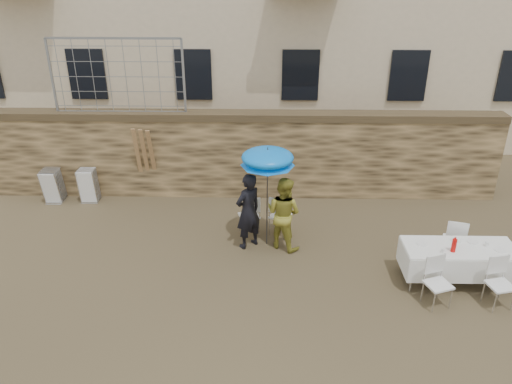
{
  "coord_description": "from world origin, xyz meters",
  "views": [
    {
      "loc": [
        0.6,
        -6.95,
        5.81
      ],
      "look_at": [
        0.4,
        2.2,
        1.4
      ],
      "focal_mm": 35.0,
      "sensor_mm": 36.0,
      "label": 1
    }
  ],
  "objects_px": {
    "umbrella": "(268,160)",
    "table_chair_front_left": "(439,283)",
    "table_chair_front_right": "(501,284)",
    "woman_dress": "(283,213)",
    "banquet_table": "(460,249)",
    "couple_chair_right": "(280,215)",
    "chair_stack_right": "(91,182)",
    "man_suit": "(248,211)",
    "chair_stack_left": "(56,182)",
    "soda_bottle": "(454,245)",
    "table_chair_back": "(454,239)",
    "couple_chair_left": "(249,214)"
  },
  "relations": [
    {
      "from": "woman_dress",
      "to": "couple_chair_left",
      "type": "relative_size",
      "value": 1.7
    },
    {
      "from": "soda_bottle",
      "to": "table_chair_front_left",
      "type": "distance_m",
      "value": 0.84
    },
    {
      "from": "man_suit",
      "to": "couple_chair_left",
      "type": "relative_size",
      "value": 1.79
    },
    {
      "from": "chair_stack_right",
      "to": "table_chair_back",
      "type": "bearing_deg",
      "value": -17.48
    },
    {
      "from": "chair_stack_left",
      "to": "banquet_table",
      "type": "bearing_deg",
      "value": -20.73
    },
    {
      "from": "soda_bottle",
      "to": "chair_stack_left",
      "type": "relative_size",
      "value": 0.28
    },
    {
      "from": "man_suit",
      "to": "table_chair_front_left",
      "type": "bearing_deg",
      "value": 109.89
    },
    {
      "from": "table_chair_front_right",
      "to": "man_suit",
      "type": "bearing_deg",
      "value": 143.45
    },
    {
      "from": "man_suit",
      "to": "umbrella",
      "type": "distance_m",
      "value": 1.2
    },
    {
      "from": "banquet_table",
      "to": "soda_bottle",
      "type": "bearing_deg",
      "value": -143.13
    },
    {
      "from": "table_chair_back",
      "to": "chair_stack_left",
      "type": "xyz_separation_m",
      "value": [
        -9.32,
        2.65,
        -0.02
      ]
    },
    {
      "from": "man_suit",
      "to": "table_chair_back",
      "type": "xyz_separation_m",
      "value": [
        4.27,
        -0.42,
        -0.38
      ]
    },
    {
      "from": "chair_stack_left",
      "to": "soda_bottle",
      "type": "bearing_deg",
      "value": -21.99
    },
    {
      "from": "man_suit",
      "to": "umbrella",
      "type": "xyz_separation_m",
      "value": [
        0.4,
        0.1,
        1.12
      ]
    },
    {
      "from": "banquet_table",
      "to": "table_chair_front_right",
      "type": "xyz_separation_m",
      "value": [
        0.5,
        -0.75,
        -0.25
      ]
    },
    {
      "from": "woman_dress",
      "to": "chair_stack_left",
      "type": "distance_m",
      "value": 6.22
    },
    {
      "from": "couple_chair_left",
      "to": "table_chair_front_left",
      "type": "bearing_deg",
      "value": 124.37
    },
    {
      "from": "woman_dress",
      "to": "couple_chair_right",
      "type": "height_order",
      "value": "woman_dress"
    },
    {
      "from": "man_suit",
      "to": "umbrella",
      "type": "height_order",
      "value": "umbrella"
    },
    {
      "from": "woman_dress",
      "to": "chair_stack_left",
      "type": "bearing_deg",
      "value": 12.02
    },
    {
      "from": "umbrella",
      "to": "table_chair_front_left",
      "type": "bearing_deg",
      "value": -33.92
    },
    {
      "from": "man_suit",
      "to": "chair_stack_left",
      "type": "bearing_deg",
      "value": -64.48
    },
    {
      "from": "banquet_table",
      "to": "table_chair_front_left",
      "type": "distance_m",
      "value": 0.99
    },
    {
      "from": "woman_dress",
      "to": "couple_chair_right",
      "type": "bearing_deg",
      "value": -51.7
    },
    {
      "from": "woman_dress",
      "to": "chair_stack_left",
      "type": "xyz_separation_m",
      "value": [
        -5.8,
        2.24,
        -0.36
      ]
    },
    {
      "from": "banquet_table",
      "to": "chair_stack_right",
      "type": "xyz_separation_m",
      "value": [
        -8.22,
        3.45,
        -0.27
      ]
    },
    {
      "from": "man_suit",
      "to": "table_chair_front_right",
      "type": "height_order",
      "value": "man_suit"
    },
    {
      "from": "banquet_table",
      "to": "chair_stack_right",
      "type": "relative_size",
      "value": 2.28
    },
    {
      "from": "table_chair_back",
      "to": "soda_bottle",
      "type": "bearing_deg",
      "value": 82.65
    },
    {
      "from": "umbrella",
      "to": "table_chair_back",
      "type": "distance_m",
      "value": 4.18
    },
    {
      "from": "umbrella",
      "to": "couple_chair_right",
      "type": "xyz_separation_m",
      "value": [
        0.3,
        0.45,
        -1.5
      ]
    },
    {
      "from": "umbrella",
      "to": "table_chair_front_right",
      "type": "relative_size",
      "value": 2.18
    },
    {
      "from": "man_suit",
      "to": "chair_stack_right",
      "type": "relative_size",
      "value": 1.86
    },
    {
      "from": "table_chair_front_right",
      "to": "chair_stack_left",
      "type": "xyz_separation_m",
      "value": [
        -9.62,
        4.2,
        -0.02
      ]
    },
    {
      "from": "soda_bottle",
      "to": "table_chair_front_left",
      "type": "bearing_deg",
      "value": -123.69
    },
    {
      "from": "banquet_table",
      "to": "chair_stack_left",
      "type": "height_order",
      "value": "chair_stack_left"
    },
    {
      "from": "man_suit",
      "to": "chair_stack_left",
      "type": "relative_size",
      "value": 1.86
    },
    {
      "from": "couple_chair_right",
      "to": "chair_stack_right",
      "type": "distance_m",
      "value": 5.13
    },
    {
      "from": "umbrella",
      "to": "table_chair_back",
      "type": "height_order",
      "value": "umbrella"
    },
    {
      "from": "man_suit",
      "to": "woman_dress",
      "type": "height_order",
      "value": "man_suit"
    },
    {
      "from": "soda_bottle",
      "to": "table_chair_back",
      "type": "height_order",
      "value": "soda_bottle"
    },
    {
      "from": "chair_stack_left",
      "to": "table_chair_back",
      "type": "bearing_deg",
      "value": -15.88
    },
    {
      "from": "woman_dress",
      "to": "table_chair_front_right",
      "type": "distance_m",
      "value": 4.31
    },
    {
      "from": "couple_chair_left",
      "to": "couple_chair_right",
      "type": "bearing_deg",
      "value": 160.3
    },
    {
      "from": "table_chair_back",
      "to": "chair_stack_right",
      "type": "bearing_deg",
      "value": -1.99
    },
    {
      "from": "woman_dress",
      "to": "chair_stack_right",
      "type": "relative_size",
      "value": 1.77
    },
    {
      "from": "woman_dress",
      "to": "soda_bottle",
      "type": "xyz_separation_m",
      "value": [
        3.12,
        -1.37,
        0.09
      ]
    },
    {
      "from": "umbrella",
      "to": "table_chair_front_left",
      "type": "relative_size",
      "value": 2.18
    },
    {
      "from": "table_chair_front_left",
      "to": "umbrella",
      "type": "bearing_deg",
      "value": 126.43
    },
    {
      "from": "table_chair_back",
      "to": "chair_stack_left",
      "type": "distance_m",
      "value": 9.69
    }
  ]
}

